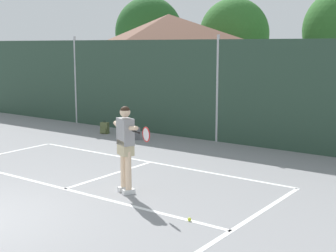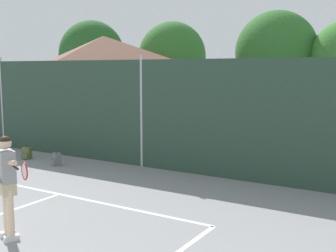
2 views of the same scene
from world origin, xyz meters
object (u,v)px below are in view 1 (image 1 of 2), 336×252
Objects in this scene: backpack_olive at (105,128)px; backpack_grey at (136,134)px; tennis_player at (126,141)px; tennis_ball at (189,219)px.

backpack_grey is (1.56, -0.16, 0.00)m from backpack_olive.
tennis_player reaches higher than backpack_olive.
backpack_grey is (-5.62, 5.25, 0.16)m from tennis_ball.
tennis_player reaches higher than backpack_grey.
backpack_olive is (-5.17, 4.80, -0.92)m from tennis_player.
tennis_player reaches higher than tennis_ball.
backpack_grey is (-3.61, 4.64, -0.92)m from tennis_player.
backpack_grey is at bearing -5.83° from backpack_olive.
backpack_olive is at bearing 137.14° from tennis_player.
tennis_ball is (2.01, -0.62, -1.08)m from tennis_player.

